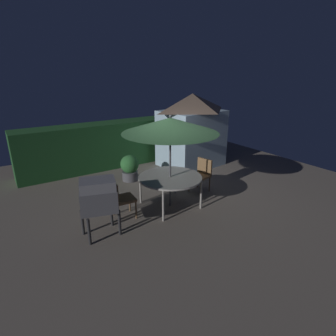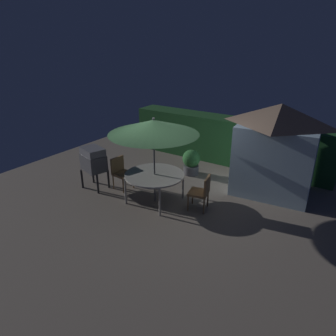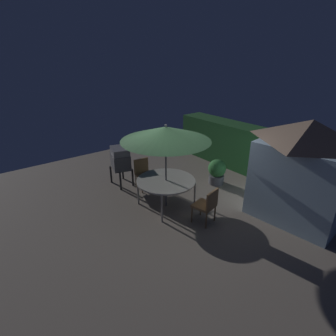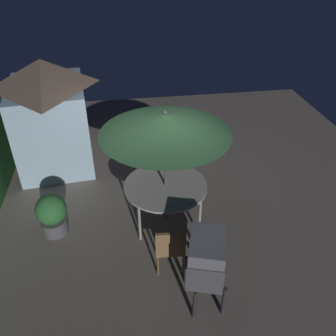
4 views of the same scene
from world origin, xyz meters
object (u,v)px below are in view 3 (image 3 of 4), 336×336
at_px(patio_table, 166,182).
at_px(chair_near_shed, 143,172).
at_px(garden_shed, 303,170).
at_px(chair_far_side, 207,204).
at_px(potted_plant_by_shed, 217,171).
at_px(patio_umbrella, 166,134).
at_px(bbq_grill, 120,159).

relative_size(patio_table, chair_near_shed, 1.70).
distance_m(garden_shed, chair_far_side, 2.38).
bearing_deg(potted_plant_by_shed, patio_umbrella, -87.50).
xyz_separation_m(patio_table, chair_far_side, (1.22, 0.28, -0.20)).
bearing_deg(patio_umbrella, garden_shed, 43.50).
bearing_deg(bbq_grill, patio_table, 9.14).
bearing_deg(patio_umbrella, patio_table, -14.04).
bearing_deg(chair_near_shed, bbq_grill, -146.04).
bearing_deg(garden_shed, chair_near_shed, -149.52).
relative_size(patio_table, chair_far_side, 1.70).
xyz_separation_m(patio_umbrella, potted_plant_by_shed, (-0.09, 2.06, -1.59)).
xyz_separation_m(garden_shed, chair_near_shed, (-3.62, -2.13, -0.73)).
height_order(chair_far_side, potted_plant_by_shed, chair_far_side).
xyz_separation_m(bbq_grill, potted_plant_by_shed, (1.78, 2.36, -0.44)).
distance_m(bbq_grill, chair_near_shed, 0.81).
xyz_separation_m(patio_table, bbq_grill, (-1.87, -0.30, 0.13)).
bearing_deg(chair_near_shed, chair_far_side, 3.95).
bearing_deg(chair_near_shed, patio_umbrella, -5.06).
height_order(garden_shed, patio_table, garden_shed).
bearing_deg(patio_table, bbq_grill, -170.86).
bearing_deg(patio_umbrella, chair_near_shed, 174.94).
xyz_separation_m(chair_near_shed, chair_far_side, (2.48, 0.17, 0.00)).
bearing_deg(potted_plant_by_shed, garden_shed, 4.13).
relative_size(bbq_grill, potted_plant_by_shed, 1.52).
bearing_deg(chair_far_side, patio_umbrella, -166.99).
xyz_separation_m(bbq_grill, chair_far_side, (3.09, 0.58, -0.33)).
relative_size(patio_umbrella, potted_plant_by_shed, 2.83).
relative_size(patio_umbrella, bbq_grill, 1.86).
distance_m(patio_table, chair_far_side, 1.27).
bearing_deg(patio_table, chair_far_side, 13.01).
bearing_deg(potted_plant_by_shed, patio_table, -87.50).
bearing_deg(patio_table, patio_umbrella, 165.96).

